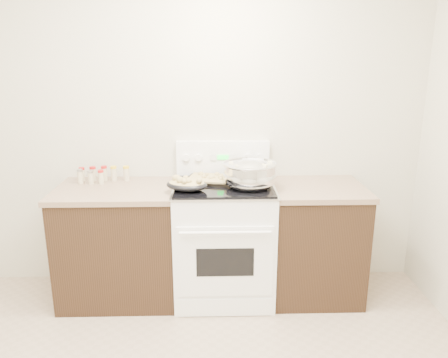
{
  "coord_description": "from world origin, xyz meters",
  "views": [
    {
      "loc": [
        0.26,
        -1.79,
        1.9
      ],
      "look_at": [
        0.35,
        1.37,
        1.0
      ],
      "focal_mm": 35.0,
      "sensor_mm": 36.0,
      "label": 1
    }
  ],
  "objects": [
    {
      "name": "counter_right",
      "position": [
        1.08,
        1.43,
        0.46
      ],
      "size": [
        0.73,
        0.67,
        0.92
      ],
      "color": "black",
      "rests_on": "ground"
    },
    {
      "name": "mixing_bowl",
      "position": [
        0.54,
        1.36,
        1.04
      ],
      "size": [
        0.44,
        0.44,
        0.24
      ],
      "color": "silver",
      "rests_on": "kitchen_range"
    },
    {
      "name": "counter_left",
      "position": [
        -0.48,
        1.43,
        0.46
      ],
      "size": [
        0.93,
        0.67,
        0.92
      ],
      "color": "black",
      "rests_on": "ground"
    },
    {
      "name": "room_shell",
      "position": [
        0.0,
        0.0,
        1.7
      ],
      "size": [
        4.1,
        3.6,
        2.75
      ],
      "color": "beige",
      "rests_on": "ground"
    },
    {
      "name": "roasting_pan",
      "position": [
        0.07,
        1.27,
        0.99
      ],
      "size": [
        0.36,
        0.29,
        0.12
      ],
      "color": "black",
      "rests_on": "kitchen_range"
    },
    {
      "name": "kitchen_range",
      "position": [
        0.35,
        1.42,
        0.49
      ],
      "size": [
        0.78,
        0.73,
        1.22
      ],
      "color": "white",
      "rests_on": "ground"
    },
    {
      "name": "wooden_spoon",
      "position": [
        0.4,
        1.41,
        0.95
      ],
      "size": [
        0.17,
        0.2,
        0.04
      ],
      "color": "#A37A4A",
      "rests_on": "kitchen_range"
    },
    {
      "name": "spice_jars",
      "position": [
        -0.64,
        1.6,
        0.98
      ],
      "size": [
        0.41,
        0.15,
        0.12
      ],
      "color": "#BFB28C",
      "rests_on": "counter_left"
    },
    {
      "name": "blue_ladle",
      "position": [
        0.62,
        1.36,
        0.97
      ],
      "size": [
        0.09,
        0.26,
        0.09
      ],
      "color": "#7EB5BC",
      "rests_on": "kitchen_range"
    },
    {
      "name": "baking_sheet",
      "position": [
        0.27,
        1.51,
        0.96
      ],
      "size": [
        0.48,
        0.38,
        0.06
      ],
      "color": "black",
      "rests_on": "kitchen_range"
    }
  ]
}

